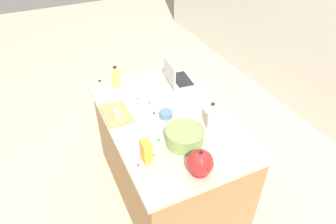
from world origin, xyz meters
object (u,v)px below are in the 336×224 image
at_px(cutting_board, 116,114).
at_px(butter_stick_left, 117,113).
at_px(mixing_bowl_large, 184,136).
at_px(candy_bag, 146,151).
at_px(bottle_vinegar, 211,119).
at_px(ramekin_small, 132,87).
at_px(kettle, 200,163).
at_px(laptop, 177,78).
at_px(ramekin_medium, 166,114).
at_px(bottle_oil, 116,78).
at_px(kitchen_timer, 100,84).

xyz_separation_m(cutting_board, butter_stick_left, (0.03, 0.00, 0.03)).
height_order(mixing_bowl_large, candy_bag, candy_bag).
bearing_deg(candy_bag, bottle_vinegar, 99.50).
height_order(mixing_bowl_large, ramekin_small, mixing_bowl_large).
bearing_deg(kettle, cutting_board, -159.09).
height_order(laptop, ramekin_medium, laptop).
bearing_deg(bottle_oil, candy_bag, -5.76).
bearing_deg(ramekin_medium, butter_stick_left, -115.31).
bearing_deg(mixing_bowl_large, kettle, -7.18).
relative_size(kitchen_timer, candy_bag, 0.45).
xyz_separation_m(bottle_vinegar, ramekin_small, (-0.79, -0.36, -0.08)).
xyz_separation_m(laptop, ramekin_medium, (0.44, -0.32, -0.02)).
bearing_deg(kitchen_timer, laptop, 72.85).
relative_size(bottle_oil, ramekin_medium, 1.94).
bearing_deg(kitchen_timer, cutting_board, 0.96).
bearing_deg(laptop, butter_stick_left, -68.09).
height_order(mixing_bowl_large, ramekin_medium, mixing_bowl_large).
bearing_deg(butter_stick_left, cutting_board, 180.00).
bearing_deg(bottle_oil, kitchen_timer, -104.94).
distance_m(butter_stick_left, kitchen_timer, 0.49).
bearing_deg(mixing_bowl_large, kitchen_timer, -160.14).
bearing_deg(cutting_board, laptop, 109.68).
bearing_deg(bottle_vinegar, candy_bag, -80.50).
xyz_separation_m(kettle, kitchen_timer, (-1.28, -0.32, -0.04)).
distance_m(bottle_vinegar, ramekin_small, 0.87).
height_order(bottle_vinegar, candy_bag, bottle_vinegar).
xyz_separation_m(laptop, bottle_oil, (-0.17, -0.54, 0.03)).
bearing_deg(kettle, bottle_oil, -171.86).
distance_m(kitchen_timer, candy_bag, 1.04).
bearing_deg(mixing_bowl_large, cutting_board, -146.84).
bearing_deg(ramekin_medium, kitchen_timer, -150.80).
bearing_deg(butter_stick_left, candy_bag, 3.83).
relative_size(butter_stick_left, kitchen_timer, 1.43).
bearing_deg(candy_bag, mixing_bowl_large, 97.80).
bearing_deg(ramekin_small, kitchen_timer, -120.58).
xyz_separation_m(kettle, candy_bag, (-0.24, -0.28, 0.01)).
distance_m(mixing_bowl_large, kettle, 0.29).
height_order(mixing_bowl_large, bottle_vinegar, bottle_vinegar).
bearing_deg(mixing_bowl_large, laptop, 157.13).
relative_size(ramekin_small, ramekin_medium, 0.74).
height_order(mixing_bowl_large, bottle_oil, bottle_oil).
relative_size(laptop, kettle, 1.55).
distance_m(bottle_oil, candy_bag, 1.00).
bearing_deg(bottle_oil, ramekin_small, 44.91).
bearing_deg(candy_bag, kettle, 48.75).
bearing_deg(ramekin_medium, mixing_bowl_large, -1.30).
bearing_deg(bottle_oil, laptop, 72.27).
height_order(laptop, cutting_board, laptop).
relative_size(bottle_vinegar, kettle, 1.15).
xyz_separation_m(bottle_vinegar, cutting_board, (-0.48, -0.61, -0.09)).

